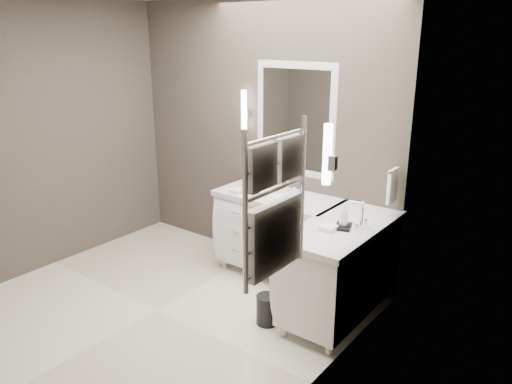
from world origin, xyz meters
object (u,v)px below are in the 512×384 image
Objects in this scene: vanity_back at (278,230)px; vanity_right at (341,265)px; towel_ladder at (275,211)px; waste_bin at (267,310)px.

vanity_right is at bearing -20.38° from vanity_back.
towel_ladder is 3.50× the size of waste_bin.
vanity_right is 1.60m from towel_ladder.
waste_bin is (-0.65, 0.83, -1.26)m from towel_ladder.
towel_ladder is (1.10, -1.63, 0.91)m from vanity_back.
waste_bin is (0.45, -0.80, -0.36)m from vanity_back.
vanity_right is 4.83× the size of waste_bin.
vanity_back and vanity_right have the same top height.
towel_ladder is at bearing -55.90° from vanity_back.
vanity_right is at bearing 99.84° from towel_ladder.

